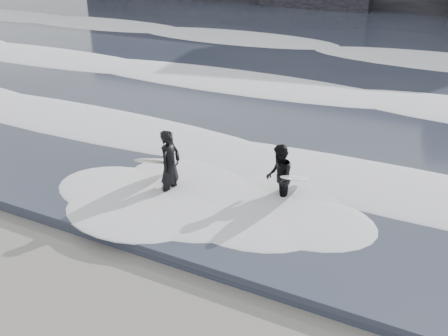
{
  "coord_description": "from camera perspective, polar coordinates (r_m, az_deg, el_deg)",
  "views": [
    {
      "loc": [
        6.24,
        -4.14,
        6.36
      ],
      "look_at": [
        1.0,
        5.98,
        1.0
      ],
      "focal_mm": 40.0,
      "sensor_mm": 36.0,
      "label": 1
    }
  ],
  "objects": [
    {
      "name": "foam_near",
      "position": [
        15.72,
        1.81,
        2.9
      ],
      "size": [
        60.0,
        3.2,
        0.2
      ],
      "primitive_type": "ellipsoid",
      "color": "white",
      "rests_on": "sea"
    },
    {
      "name": "surfer_left",
      "position": [
        12.88,
        -6.41,
        0.3
      ],
      "size": [
        0.95,
        2.0,
        1.93
      ],
      "color": "black",
      "rests_on": "ground"
    },
    {
      "name": "surfer_right",
      "position": [
        12.56,
        6.51,
        -1.02
      ],
      "size": [
        1.2,
        1.92,
        1.68
      ],
      "color": "black",
      "rests_on": "ground"
    },
    {
      "name": "foam_mid",
      "position": [
        21.9,
        9.88,
        9.1
      ],
      "size": [
        60.0,
        4.0,
        0.24
      ],
      "primitive_type": "ellipsoid",
      "color": "white",
      "rests_on": "sea"
    },
    {
      "name": "foam_far",
      "position": [
        30.38,
        15.38,
        13.12
      ],
      "size": [
        60.0,
        4.8,
        0.3
      ],
      "primitive_type": "ellipsoid",
      "color": "white",
      "rests_on": "sea"
    },
    {
      "name": "sea",
      "position": [
        34.29,
        16.9,
        13.73
      ],
      "size": [
        90.0,
        52.0,
        0.3
      ],
      "primitive_type": "cube",
      "color": "#2F3545",
      "rests_on": "ground"
    }
  ]
}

